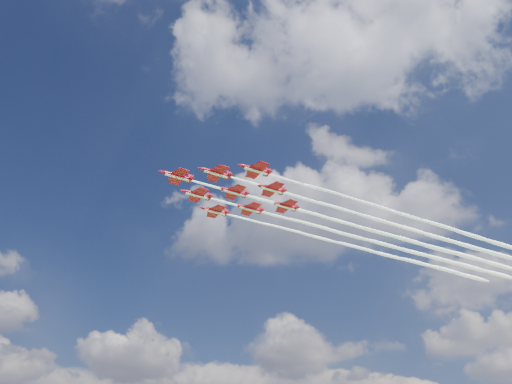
# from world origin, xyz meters

# --- Properties ---
(jet_lead) EXTENTS (96.89, 98.20, 2.89)m
(jet_lead) POSITION_xyz_m (36.25, 29.36, 89.58)
(jet_lead) COLOR #A6091A
(jet_row2_port) EXTENTS (96.89, 98.20, 2.89)m
(jet_row2_port) POSITION_xyz_m (48.67, 31.16, 89.58)
(jet_row2_port) COLOR #A6091A
(jet_row2_starb) EXTENTS (96.89, 98.20, 2.89)m
(jet_row2_starb) POSITION_xyz_m (37.88, 41.80, 89.58)
(jet_row2_starb) COLOR #A6091A
(jet_row3_port) EXTENTS (96.89, 98.20, 2.89)m
(jet_row3_port) POSITION_xyz_m (61.09, 32.96, 89.58)
(jet_row3_port) COLOR #A6091A
(jet_row3_centre) EXTENTS (96.89, 98.20, 2.89)m
(jet_row3_centre) POSITION_xyz_m (50.30, 43.60, 89.58)
(jet_row3_centre) COLOR #A6091A
(jet_row3_starb) EXTENTS (96.89, 98.20, 2.89)m
(jet_row3_starb) POSITION_xyz_m (39.51, 54.24, 89.58)
(jet_row3_starb) COLOR #A6091A
(jet_row4_port) EXTENTS (96.89, 98.20, 2.89)m
(jet_row4_port) POSITION_xyz_m (62.72, 45.41, 89.58)
(jet_row4_port) COLOR #A6091A
(jet_row4_starb) EXTENTS (96.89, 98.20, 2.89)m
(jet_row4_starb) POSITION_xyz_m (51.93, 56.05, 89.58)
(jet_row4_starb) COLOR #A6091A
(jet_tail) EXTENTS (96.89, 98.20, 2.89)m
(jet_tail) POSITION_xyz_m (64.35, 57.85, 89.58)
(jet_tail) COLOR #A6091A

